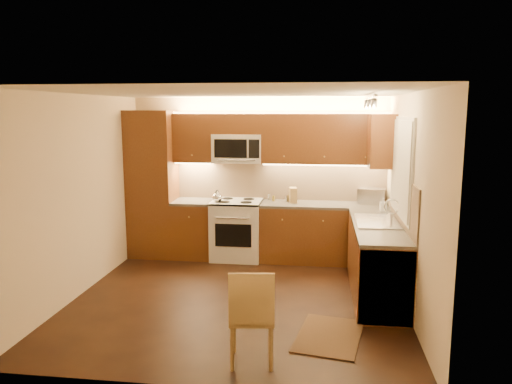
# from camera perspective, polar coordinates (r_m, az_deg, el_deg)

# --- Properties ---
(floor) EXTENTS (4.00, 4.00, 0.01)m
(floor) POSITION_cam_1_polar(r_m,az_deg,el_deg) (6.23, -2.07, -12.21)
(floor) COLOR black
(floor) RESTS_ON ground
(ceiling) EXTENTS (4.00, 4.00, 0.01)m
(ceiling) POSITION_cam_1_polar(r_m,az_deg,el_deg) (5.80, -2.22, 11.41)
(ceiling) COLOR beige
(ceiling) RESTS_ON ground
(wall_back) EXTENTS (4.00, 0.01, 2.50)m
(wall_back) POSITION_cam_1_polar(r_m,az_deg,el_deg) (7.85, 0.29, 1.74)
(wall_back) COLOR beige
(wall_back) RESTS_ON ground
(wall_front) EXTENTS (4.00, 0.01, 2.50)m
(wall_front) POSITION_cam_1_polar(r_m,az_deg,el_deg) (3.98, -6.98, -5.90)
(wall_front) COLOR beige
(wall_front) RESTS_ON ground
(wall_left) EXTENTS (0.01, 4.00, 2.50)m
(wall_left) POSITION_cam_1_polar(r_m,az_deg,el_deg) (6.53, -19.73, -0.38)
(wall_left) COLOR beige
(wall_left) RESTS_ON ground
(wall_right) EXTENTS (0.01, 4.00, 2.50)m
(wall_right) POSITION_cam_1_polar(r_m,az_deg,el_deg) (5.90, 17.39, -1.25)
(wall_right) COLOR beige
(wall_right) RESTS_ON ground
(pantry) EXTENTS (0.70, 0.60, 2.30)m
(pantry) POSITION_cam_1_polar(r_m,az_deg,el_deg) (7.95, -11.87, 0.91)
(pantry) COLOR #4B2710
(pantry) RESTS_ON floor
(base_cab_back_left) EXTENTS (0.62, 0.60, 0.86)m
(base_cab_back_left) POSITION_cam_1_polar(r_m,az_deg,el_deg) (7.89, -7.16, -4.35)
(base_cab_back_left) COLOR #4B2710
(base_cab_back_left) RESTS_ON floor
(counter_back_left) EXTENTS (0.62, 0.60, 0.04)m
(counter_back_left) POSITION_cam_1_polar(r_m,az_deg,el_deg) (7.80, -7.22, -1.14)
(counter_back_left) COLOR #353330
(counter_back_left) RESTS_ON base_cab_back_left
(base_cab_back_right) EXTENTS (1.92, 0.60, 0.86)m
(base_cab_back_right) POSITION_cam_1_polar(r_m,az_deg,el_deg) (7.65, 7.79, -4.82)
(base_cab_back_right) COLOR #4B2710
(base_cab_back_right) RESTS_ON floor
(counter_back_right) EXTENTS (1.92, 0.60, 0.04)m
(counter_back_right) POSITION_cam_1_polar(r_m,az_deg,el_deg) (7.55, 7.86, -1.50)
(counter_back_right) COLOR #353330
(counter_back_right) RESTS_ON base_cab_back_right
(base_cab_right) EXTENTS (0.60, 2.00, 0.86)m
(base_cab_right) POSITION_cam_1_polar(r_m,az_deg,el_deg) (6.43, 13.77, -7.74)
(base_cab_right) COLOR #4B2710
(base_cab_right) RESTS_ON floor
(counter_right) EXTENTS (0.60, 2.00, 0.04)m
(counter_right) POSITION_cam_1_polar(r_m,az_deg,el_deg) (6.32, 13.93, -3.83)
(counter_right) COLOR #353330
(counter_right) RESTS_ON base_cab_right
(dishwasher) EXTENTS (0.58, 0.60, 0.84)m
(dishwasher) POSITION_cam_1_polar(r_m,az_deg,el_deg) (5.77, 14.52, -9.77)
(dishwasher) COLOR silver
(dishwasher) RESTS_ON floor
(backsplash_back) EXTENTS (3.30, 0.02, 0.60)m
(backsplash_back) POSITION_cam_1_polar(r_m,az_deg,el_deg) (7.81, 2.84, 1.32)
(backsplash_back) COLOR tan
(backsplash_back) RESTS_ON wall_back
(backsplash_right) EXTENTS (0.02, 2.00, 0.60)m
(backsplash_right) POSITION_cam_1_polar(r_m,az_deg,el_deg) (6.29, 16.67, -1.03)
(backsplash_right) COLOR tan
(backsplash_right) RESTS_ON wall_right
(upper_cab_back_left) EXTENTS (0.62, 0.35, 0.75)m
(upper_cab_back_left) POSITION_cam_1_polar(r_m,az_deg,el_deg) (7.80, -7.14, 6.23)
(upper_cab_back_left) COLOR #4B2710
(upper_cab_back_left) RESTS_ON wall_back
(upper_cab_back_right) EXTENTS (1.92, 0.35, 0.75)m
(upper_cab_back_right) POSITION_cam_1_polar(r_m,az_deg,el_deg) (7.55, 8.03, 6.11)
(upper_cab_back_right) COLOR #4B2710
(upper_cab_back_right) RESTS_ON wall_back
(upper_cab_bridge) EXTENTS (0.76, 0.35, 0.31)m
(upper_cab_bridge) POSITION_cam_1_polar(r_m,az_deg,el_deg) (7.65, -2.12, 7.89)
(upper_cab_bridge) COLOR #4B2710
(upper_cab_bridge) RESTS_ON wall_back
(upper_cab_right_corner) EXTENTS (0.35, 0.50, 0.75)m
(upper_cab_right_corner) POSITION_cam_1_polar(r_m,az_deg,el_deg) (7.18, 14.36, 5.75)
(upper_cab_right_corner) COLOR #4B2710
(upper_cab_right_corner) RESTS_ON wall_right
(stove) EXTENTS (0.76, 0.65, 0.92)m
(stove) POSITION_cam_1_polar(r_m,az_deg,el_deg) (7.72, -2.23, -4.37)
(stove) COLOR silver
(stove) RESTS_ON floor
(microwave) EXTENTS (0.76, 0.38, 0.44)m
(microwave) POSITION_cam_1_polar(r_m,az_deg,el_deg) (7.65, -2.12, 5.08)
(microwave) COLOR silver
(microwave) RESTS_ON wall_back
(window_frame) EXTENTS (0.03, 1.44, 1.24)m
(window_frame) POSITION_cam_1_polar(r_m,az_deg,el_deg) (6.38, 16.58, 2.75)
(window_frame) COLOR silver
(window_frame) RESTS_ON wall_right
(window_blinds) EXTENTS (0.02, 1.36, 1.16)m
(window_blinds) POSITION_cam_1_polar(r_m,az_deg,el_deg) (6.38, 16.40, 2.76)
(window_blinds) COLOR silver
(window_blinds) RESTS_ON wall_right
(sink) EXTENTS (0.52, 0.86, 0.15)m
(sink) POSITION_cam_1_polar(r_m,az_deg,el_deg) (6.44, 13.82, -2.71)
(sink) COLOR silver
(sink) RESTS_ON counter_right
(faucet) EXTENTS (0.20, 0.04, 0.30)m
(faucet) POSITION_cam_1_polar(r_m,az_deg,el_deg) (6.45, 15.43, -2.08)
(faucet) COLOR silver
(faucet) RESTS_ON counter_right
(track_light_bar) EXTENTS (0.04, 1.20, 0.03)m
(track_light_bar) POSITION_cam_1_polar(r_m,az_deg,el_deg) (6.14, 13.10, 10.69)
(track_light_bar) COLOR silver
(track_light_bar) RESTS_ON ceiling
(kettle) EXTENTS (0.20, 0.20, 0.19)m
(kettle) POSITION_cam_1_polar(r_m,az_deg,el_deg) (7.52, -4.53, -0.44)
(kettle) COLOR silver
(kettle) RESTS_ON stove
(toaster_oven) EXTENTS (0.44, 0.36, 0.24)m
(toaster_oven) POSITION_cam_1_polar(r_m,az_deg,el_deg) (7.69, 13.21, -0.42)
(toaster_oven) COLOR silver
(toaster_oven) RESTS_ON counter_back_right
(knife_block) EXTENTS (0.14, 0.19, 0.23)m
(knife_block) POSITION_cam_1_polar(r_m,az_deg,el_deg) (7.57, 4.30, -0.36)
(knife_block) COLOR olive
(knife_block) RESTS_ON counter_back_right
(spice_jar_a) EXTENTS (0.05, 0.05, 0.09)m
(spice_jar_a) POSITION_cam_1_polar(r_m,az_deg,el_deg) (7.66, 3.53, -0.78)
(spice_jar_a) COLOR silver
(spice_jar_a) RESTS_ON counter_back_right
(spice_jar_b) EXTENTS (0.06, 0.06, 0.09)m
(spice_jar_b) POSITION_cam_1_polar(r_m,az_deg,el_deg) (7.69, 2.05, -0.74)
(spice_jar_b) COLOR olive
(spice_jar_b) RESTS_ON counter_back_right
(spice_jar_c) EXTENTS (0.05, 0.05, 0.10)m
(spice_jar_c) POSITION_cam_1_polar(r_m,az_deg,el_deg) (7.74, 1.54, -0.61)
(spice_jar_c) COLOR silver
(spice_jar_c) RESTS_ON counter_back_right
(spice_jar_d) EXTENTS (0.06, 0.06, 0.10)m
(spice_jar_d) POSITION_cam_1_polar(r_m,az_deg,el_deg) (7.69, 3.82, -0.71)
(spice_jar_d) COLOR olive
(spice_jar_d) RESTS_ON counter_back_right
(soap_bottle) EXTENTS (0.09, 0.10, 0.18)m
(soap_bottle) POSITION_cam_1_polar(r_m,az_deg,el_deg) (7.17, 14.51, -1.38)
(soap_bottle) COLOR white
(soap_bottle) RESTS_ON counter_right
(rug) EXTENTS (0.78, 1.03, 0.01)m
(rug) POSITION_cam_1_polar(r_m,az_deg,el_deg) (5.33, 8.45, -16.12)
(rug) COLOR black
(rug) RESTS_ON floor
(dining_chair) EXTENTS (0.45, 0.45, 0.91)m
(dining_chair) POSITION_cam_1_polar(r_m,az_deg,el_deg) (4.63, -0.49, -14.01)
(dining_chair) COLOR olive
(dining_chair) RESTS_ON floor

